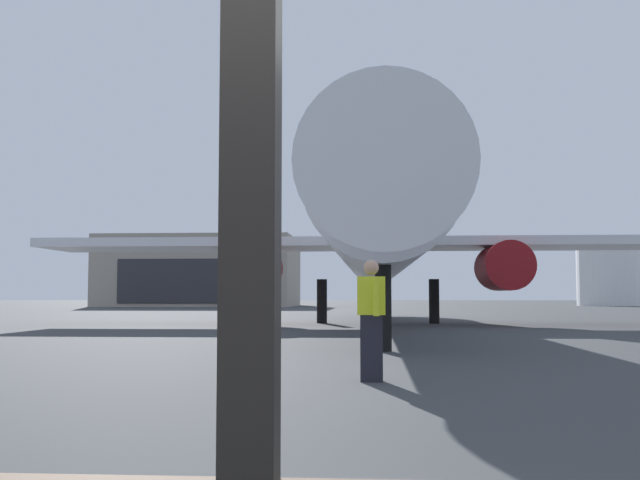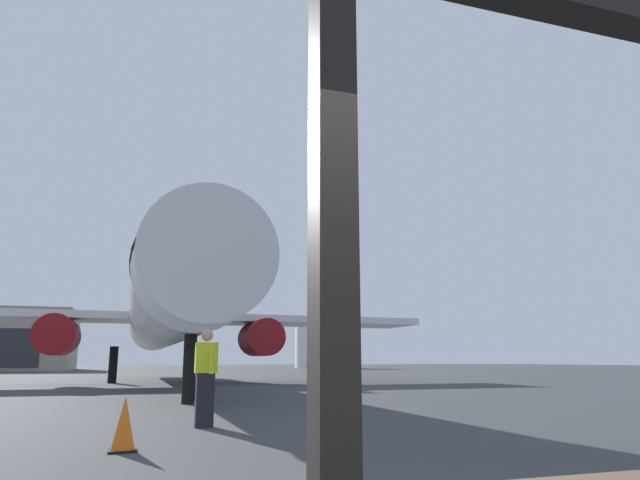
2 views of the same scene
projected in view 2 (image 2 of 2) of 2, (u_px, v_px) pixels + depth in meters
name	position (u px, v px, depth m)	size (l,w,h in m)	color
ground_plane	(142.00, 377.00, 39.58)	(220.00, 220.00, 0.00)	#383A3D
window_frame	(333.00, 332.00, 2.68)	(7.87, 0.24, 3.56)	brown
airplane	(166.00, 311.00, 28.54)	(27.95, 33.68, 10.37)	silver
ground_crew_worker	(206.00, 376.00, 10.33)	(0.40, 0.55, 1.74)	black
traffic_cone	(124.00, 425.00, 7.52)	(0.36, 0.36, 0.71)	orange
fuel_storage_tank	(317.00, 347.00, 85.73)	(6.69, 6.69, 6.23)	white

